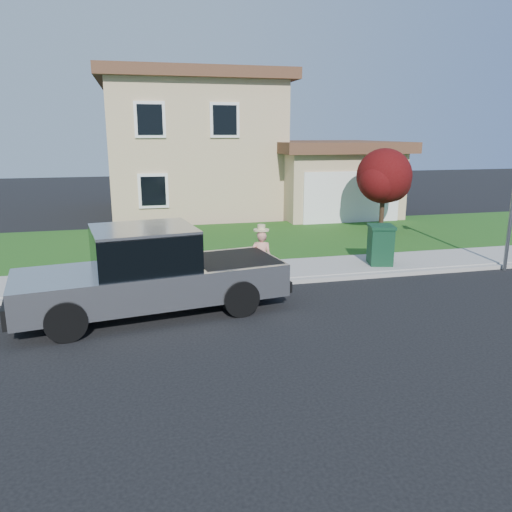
{
  "coord_description": "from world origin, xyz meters",
  "views": [
    {
      "loc": [
        -2.96,
        -9.77,
        4.09
      ],
      "look_at": [
        -0.23,
        1.51,
        1.2
      ],
      "focal_mm": 35.0,
      "sensor_mm": 36.0,
      "label": 1
    }
  ],
  "objects_px": {
    "pickup_truck": "(151,273)",
    "woman": "(261,258)",
    "trash_bin": "(380,244)",
    "ornamental_tree": "(385,179)"
  },
  "relations": [
    {
      "from": "pickup_truck",
      "to": "ornamental_tree",
      "type": "relative_size",
      "value": 1.9
    },
    {
      "from": "pickup_truck",
      "to": "ornamental_tree",
      "type": "xyz_separation_m",
      "value": [
        9.61,
        7.35,
        1.31
      ]
    },
    {
      "from": "pickup_truck",
      "to": "woman",
      "type": "distance_m",
      "value": 3.25
    },
    {
      "from": "woman",
      "to": "pickup_truck",
      "type": "bearing_deg",
      "value": 44.83
    },
    {
      "from": "pickup_truck",
      "to": "woman",
      "type": "relative_size",
      "value": 3.74
    },
    {
      "from": "pickup_truck",
      "to": "woman",
      "type": "height_order",
      "value": "pickup_truck"
    },
    {
      "from": "woman",
      "to": "ornamental_tree",
      "type": "relative_size",
      "value": 0.51
    },
    {
      "from": "ornamental_tree",
      "to": "trash_bin",
      "type": "relative_size",
      "value": 2.8
    },
    {
      "from": "ornamental_tree",
      "to": "pickup_truck",
      "type": "bearing_deg",
      "value": -142.61
    },
    {
      "from": "woman",
      "to": "trash_bin",
      "type": "height_order",
      "value": "woman"
    }
  ]
}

